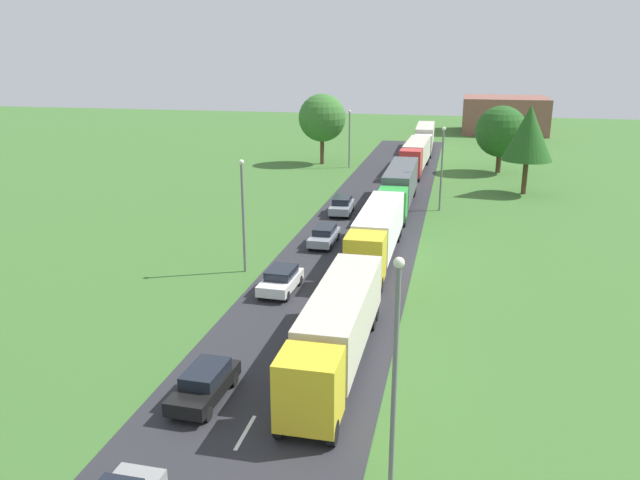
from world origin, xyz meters
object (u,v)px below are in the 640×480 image
truck_second (377,232)px  lamppost_third (442,164)px  truck_fifth (425,137)px  tree_pine (322,118)px  car_fourth (324,235)px  lamppost_lead (395,368)px  distant_building (504,115)px  car_third (281,280)px  truck_fourth (416,154)px  lamppost_fourth (349,135)px  tree_maple (501,132)px  car_fifth (342,205)px  truck_lead (337,326)px  truck_third (400,185)px  lamppost_second (243,210)px  tree_birch (529,133)px  car_second (205,384)px

truck_second → lamppost_third: size_ratio=1.77×
truck_fifth → tree_pine: tree_pine is taller
car_fourth → tree_pine: 37.30m
lamppost_lead → tree_pine: tree_pine is taller
distant_building → car_third: bearing=-101.9°
truck_fourth → truck_fifth: bearing=89.6°
truck_second → lamppost_third: (3.91, 15.97, 2.29)m
truck_second → lamppost_fourth: lamppost_fourth is taller
lamppost_lead → tree_maple: lamppost_lead is taller
truck_fifth → car_third: size_ratio=3.44×
truck_second → lamppost_fourth: (-8.44, 36.75, 2.01)m
car_fifth → lamppost_fourth: lamppost_fourth is taller
truck_lead → tree_pine: tree_pine is taller
truck_lead → truck_third: (-0.21, 32.69, 0.09)m
truck_fourth → truck_fifth: (0.12, 17.16, 0.02)m
tree_maple → lamppost_second: bearing=-114.3°
truck_lead → tree_birch: bearing=73.8°
truck_lead → car_third: (-5.29, 8.78, -1.26)m
truck_second → lamppost_third: lamppost_third is taller
lamppost_second → truck_fifth: bearing=81.2°
car_third → distant_building: size_ratio=0.28×
truck_fourth → distant_building: (13.04, 43.21, 1.04)m
lamppost_fourth → tree_pine: bearing=154.2°
truck_third → tree_birch: 15.79m
truck_fifth → tree_maple: bearing=-57.1°
tree_birch → tree_maple: tree_birch is taller
truck_lead → tree_pine: bearing=103.0°
car_fourth → car_fifth: size_ratio=0.98×
tree_birch → tree_maple: bearing=99.7°
car_fifth → truck_third: bearing=38.2°
car_fourth → tree_maple: (14.76, 34.56, 4.26)m
tree_birch → tree_pine: tree_birch is taller
car_third → lamppost_lead: lamppost_lead is taller
lamppost_third → lamppost_fourth: (-12.36, 20.79, -0.28)m
truck_fifth → lamppost_second: lamppost_second is taller
car_fourth → lamppost_second: size_ratio=0.56×
lamppost_third → distant_building: size_ratio=0.53×
car_fifth → distant_building: size_ratio=0.30×
lamppost_third → tree_birch: tree_birch is taller
truck_third → lamppost_third: size_ratio=1.89×
lamppost_lead → lamppost_fourth: 62.79m
truck_third → distant_building: bearing=78.1°
lamppost_fourth → tree_birch: 23.87m
truck_lead → truck_second: bearing=90.9°
lamppost_second → lamppost_third: size_ratio=0.98×
car_fourth → distant_building: (17.65, 76.12, 2.40)m
lamppost_second → car_third: bearing=-42.8°
truck_second → car_second: (-4.76, -20.65, -1.31)m
car_fourth → distant_building: size_ratio=0.29×
truck_fifth → car_second: truck_fifth is taller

